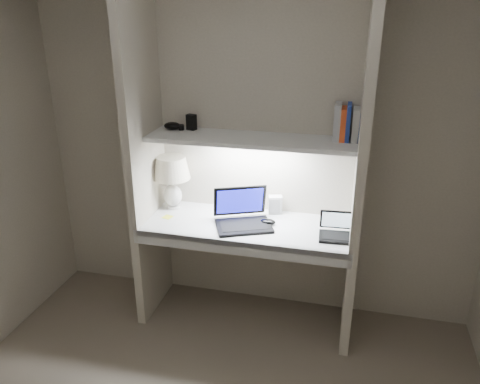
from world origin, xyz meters
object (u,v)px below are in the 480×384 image
(table_lamp, at_px, (172,174))
(speaker, at_px, (275,205))
(book_row, at_px, (351,123))
(laptop_main, at_px, (242,216))
(laptop_netbook, at_px, (338,231))

(table_lamp, distance_m, speaker, 0.79)
(book_row, bearing_deg, laptop_main, -164.60)
(speaker, bearing_deg, book_row, -21.18)
(laptop_netbook, relative_size, book_row, 1.08)
(table_lamp, xyz_separation_m, laptop_main, (0.57, -0.15, -0.21))
(table_lamp, xyz_separation_m, laptop_netbook, (1.22, -0.18, -0.23))
(table_lamp, distance_m, laptop_netbook, 1.26)
(table_lamp, distance_m, laptop_main, 0.62)
(laptop_netbook, distance_m, speaker, 0.54)
(speaker, xyz_separation_m, book_row, (0.49, -0.04, 0.64))
(table_lamp, distance_m, book_row, 1.32)
(table_lamp, xyz_separation_m, speaker, (0.76, 0.08, -0.20))
(table_lamp, height_order, speaker, table_lamp)
(speaker, bearing_deg, laptop_main, -145.66)
(table_lamp, relative_size, laptop_main, 0.86)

